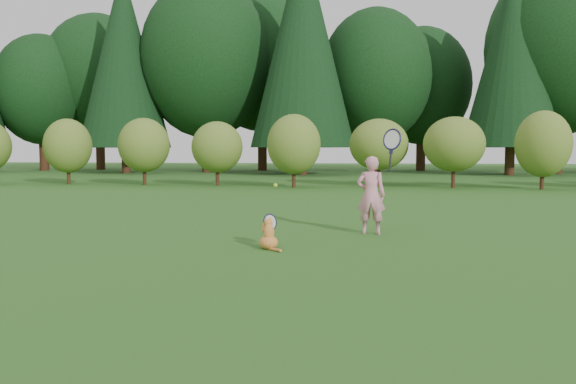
# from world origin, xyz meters

# --- Properties ---
(ground) EXTENTS (100.00, 100.00, 0.00)m
(ground) POSITION_xyz_m (0.00, 0.00, 0.00)
(ground) COLOR #224E15
(ground) RESTS_ON ground
(shrub_row) EXTENTS (28.00, 3.00, 2.80)m
(shrub_row) POSITION_xyz_m (0.00, 13.00, 1.40)
(shrub_row) COLOR olive
(shrub_row) RESTS_ON ground
(woodland_backdrop) EXTENTS (48.00, 10.00, 15.00)m
(woodland_backdrop) POSITION_xyz_m (0.00, 23.00, 7.50)
(woodland_backdrop) COLOR black
(woodland_backdrop) RESTS_ON ground
(child) EXTENTS (0.72, 0.46, 1.88)m
(child) POSITION_xyz_m (1.50, 1.23, 0.66)
(child) COLOR pink
(child) RESTS_ON ground
(cat) EXTENTS (0.42, 0.63, 0.60)m
(cat) POSITION_xyz_m (0.09, -0.32, 0.22)
(cat) COLOR #B66523
(cat) RESTS_ON ground
(tennis_ball) EXTENTS (0.06, 0.06, 0.06)m
(tennis_ball) POSITION_xyz_m (0.02, 0.71, 0.81)
(tennis_ball) COLOR #B1DB19
(tennis_ball) RESTS_ON ground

